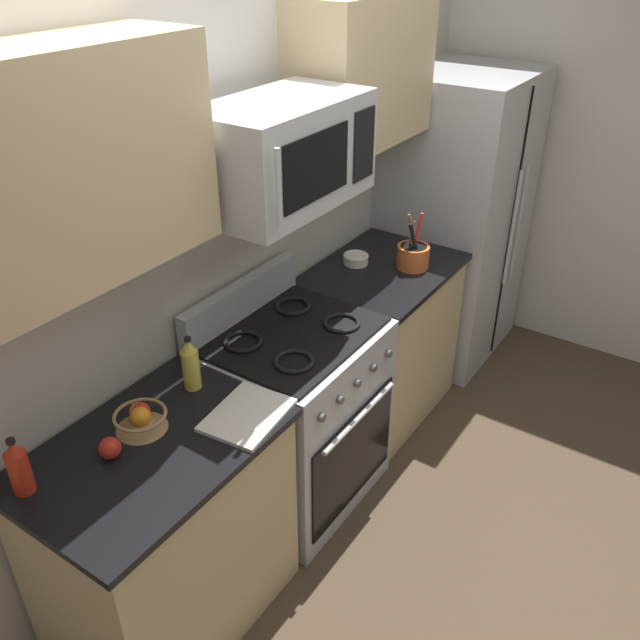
# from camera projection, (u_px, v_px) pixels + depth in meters

# --- Properties ---
(ground_plane) EXTENTS (16.00, 16.00, 0.00)m
(ground_plane) POSITION_uv_depth(u_px,v_px,m) (409.00, 543.00, 3.09)
(ground_plane) COLOR #473828
(wall_back) EXTENTS (8.00, 0.10, 2.60)m
(wall_back) POSITION_uv_depth(u_px,v_px,m) (219.00, 235.00, 2.91)
(wall_back) COLOR beige
(wall_back) RESTS_ON ground
(counter_left) EXTENTS (0.93, 0.64, 0.91)m
(counter_left) POSITION_uv_depth(u_px,v_px,m) (166.00, 535.00, 2.55)
(counter_left) COLOR tan
(counter_left) RESTS_ON ground
(range_oven) EXTENTS (0.76, 0.69, 1.09)m
(range_oven) POSITION_uv_depth(u_px,v_px,m) (295.00, 414.00, 3.15)
(range_oven) COLOR #B2B5BA
(range_oven) RESTS_ON ground
(counter_right) EXTENTS (0.85, 0.64, 0.91)m
(counter_right) POSITION_uv_depth(u_px,v_px,m) (380.00, 340.00, 3.74)
(counter_right) COLOR tan
(counter_right) RESTS_ON ground
(refrigerator) EXTENTS (0.85, 0.76, 1.77)m
(refrigerator) POSITION_uv_depth(u_px,v_px,m) (454.00, 220.00, 4.12)
(refrigerator) COLOR #B2B5BA
(refrigerator) RESTS_ON ground
(wall_right) EXTENTS (0.10, 8.00, 2.60)m
(wall_right) POSITION_uv_depth(u_px,v_px,m) (594.00, 150.00, 3.98)
(wall_right) COLOR beige
(wall_right) RESTS_ON ground
(microwave) EXTENTS (0.73, 0.44, 0.40)m
(microwave) POSITION_uv_depth(u_px,v_px,m) (283.00, 153.00, 2.52)
(microwave) COLOR #B2B5BA
(upper_cabinets_left) EXTENTS (0.92, 0.34, 0.67)m
(upper_cabinets_left) POSITION_uv_depth(u_px,v_px,m) (61.00, 167.00, 1.89)
(upper_cabinets_left) COLOR tan
(upper_cabinets_right) EXTENTS (0.84, 0.34, 0.67)m
(upper_cabinets_right) POSITION_uv_depth(u_px,v_px,m) (362.00, 71.00, 3.08)
(upper_cabinets_right) COLOR tan
(utensil_crock) EXTENTS (0.17, 0.17, 0.30)m
(utensil_crock) POSITION_uv_depth(u_px,v_px,m) (413.00, 255.00, 3.47)
(utensil_crock) COLOR #D1662D
(utensil_crock) RESTS_ON counter_right
(fruit_basket) EXTENTS (0.19, 0.19, 0.09)m
(fruit_basket) POSITION_uv_depth(u_px,v_px,m) (141.00, 418.00, 2.38)
(fruit_basket) COLOR #9E7A4C
(fruit_basket) RESTS_ON counter_left
(apple_loose) EXTENTS (0.08, 0.08, 0.08)m
(apple_loose) POSITION_uv_depth(u_px,v_px,m) (110.00, 448.00, 2.25)
(apple_loose) COLOR red
(apple_loose) RESTS_ON counter_left
(cutting_board) EXTENTS (0.35, 0.28, 0.02)m
(cutting_board) POSITION_uv_depth(u_px,v_px,m) (247.00, 415.00, 2.45)
(cutting_board) COLOR silver
(cutting_board) RESTS_ON counter_left
(bottle_hot_sauce) EXTENTS (0.07, 0.07, 0.21)m
(bottle_hot_sauce) POSITION_uv_depth(u_px,v_px,m) (19.00, 468.00, 2.09)
(bottle_hot_sauce) COLOR red
(bottle_hot_sauce) RESTS_ON counter_left
(bottle_oil) EXTENTS (0.07, 0.07, 0.23)m
(bottle_oil) POSITION_uv_depth(u_px,v_px,m) (191.00, 365.00, 2.56)
(bottle_oil) COLOR gold
(bottle_oil) RESTS_ON counter_left
(prep_bowl) EXTENTS (0.14, 0.14, 0.05)m
(prep_bowl) POSITION_uv_depth(u_px,v_px,m) (356.00, 259.00, 3.53)
(prep_bowl) COLOR white
(prep_bowl) RESTS_ON counter_right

